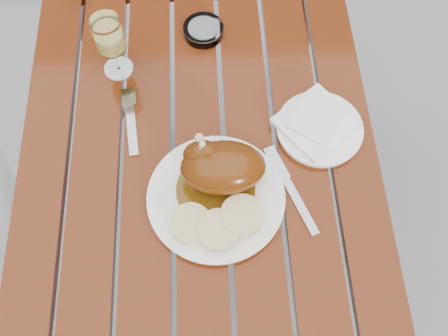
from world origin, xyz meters
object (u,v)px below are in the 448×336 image
(table, at_px, (204,200))
(dinner_plate, at_px, (216,198))
(side_plate, at_px, (319,129))
(ashtray, at_px, (203,30))
(wine_glass, at_px, (112,47))

(table, bearing_deg, dinner_plate, -77.53)
(side_plate, relative_size, ashtray, 1.95)
(dinner_plate, xyz_separation_m, side_plate, (0.24, 0.16, -0.00))
(ashtray, bearing_deg, table, -94.29)
(dinner_plate, height_order, wine_glass, wine_glass)
(wine_glass, relative_size, side_plate, 0.84)
(table, distance_m, dinner_plate, 0.42)
(table, bearing_deg, side_plate, 0.63)
(table, height_order, wine_glass, wine_glass)
(table, distance_m, side_plate, 0.47)
(table, xyz_separation_m, wine_glass, (-0.19, 0.20, 0.46))
(table, distance_m, ashtray, 0.49)
(table, height_order, dinner_plate, dinner_plate)
(wine_glass, bearing_deg, ashtray, 25.27)
(table, xyz_separation_m, ashtray, (0.02, 0.30, 0.39))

